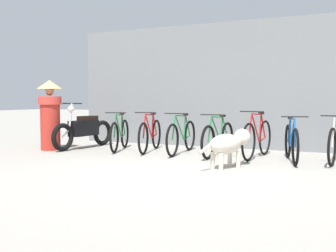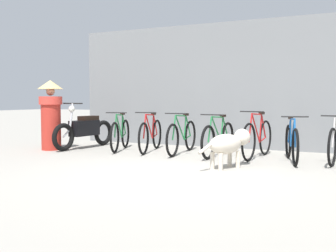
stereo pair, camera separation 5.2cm
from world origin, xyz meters
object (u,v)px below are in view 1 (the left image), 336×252
bicycle_3 (218,139)px  person_in_robes (50,112)px  bicycle_5 (291,143)px  bicycle_4 (257,138)px  motorcycle (84,130)px  bicycle_1 (150,135)px  stray_dog (230,143)px  bicycle_0 (120,134)px  bicycle_2 (182,137)px

bicycle_3 → person_in_robes: 3.83m
bicycle_5 → bicycle_4: bearing=-122.4°
bicycle_4 → person_in_robes: bearing=-74.6°
bicycle_5 → motorcycle: (-4.69, 0.08, 0.07)m
bicycle_5 → bicycle_1: bearing=-108.2°
bicycle_3 → bicycle_4: 0.78m
stray_dog → bicycle_3: bearing=50.6°
bicycle_1 → bicycle_4: bicycle_4 is taller
bicycle_4 → person_in_robes: (-4.51, -0.70, 0.47)m
bicycle_0 → person_in_robes: person_in_robes is taller
bicycle_3 → person_in_robes: size_ratio=1.10×
bicycle_0 → bicycle_4: size_ratio=0.93×
bicycle_3 → bicycle_5: (1.44, -0.16, 0.00)m
bicycle_3 → person_in_robes: bearing=-76.3°
bicycle_2 → person_in_robes: person_in_robes is taller
bicycle_5 → motorcycle: 4.69m
bicycle_0 → bicycle_4: bearing=74.6°
bicycle_0 → bicycle_3: bicycle_0 is taller
bicycle_3 → stray_dog: bearing=28.7°
motorcycle → bicycle_4: bearing=98.3°
stray_dog → bicycle_5: bearing=-12.4°
bicycle_0 → motorcycle: motorcycle is taller
bicycle_2 → bicycle_3: size_ratio=1.02×
person_in_robes → bicycle_1: bearing=167.0°
bicycle_0 → stray_dog: (2.86, -1.20, 0.06)m
bicycle_4 → bicycle_1: bearing=-82.7°
bicycle_2 → stray_dog: (1.39, -1.28, 0.05)m
bicycle_5 → stray_dog: (-0.86, -1.09, 0.06)m
person_in_robes → bicycle_5: bearing=155.3°
bicycle_4 → motorcycle: 4.03m
bicycle_1 → bicycle_3: size_ratio=0.98×
bicycle_0 → motorcycle: size_ratio=0.80×
bicycle_1 → bicycle_2: (0.74, 0.00, -0.00)m
bicycle_1 → bicycle_3: bicycle_1 is taller
bicycle_3 → bicycle_4: bicycle_4 is taller
bicycle_4 → bicycle_2: bearing=-82.5°
bicycle_5 → bicycle_2: bearing=-109.4°
bicycle_0 → stray_dog: bearing=49.8°
bicycle_2 → person_in_robes: bearing=-79.9°
stray_dog → person_in_robes: 4.39m
bicycle_4 → stray_dog: (-0.19, -1.31, 0.03)m
person_in_robes → bicycle_4: bearing=158.7°
bicycle_4 → stray_dog: bicycle_4 is taller
motorcycle → bicycle_2: bearing=98.9°
bicycle_2 → bicycle_3: 0.81m
bicycle_5 → stray_dog: 1.39m
person_in_robes → stray_dog: bearing=141.9°
motorcycle → person_in_robes: size_ratio=1.25×
bicycle_0 → bicycle_1: (0.73, 0.08, 0.01)m
bicycle_1 → bicycle_5: size_ratio=1.07×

